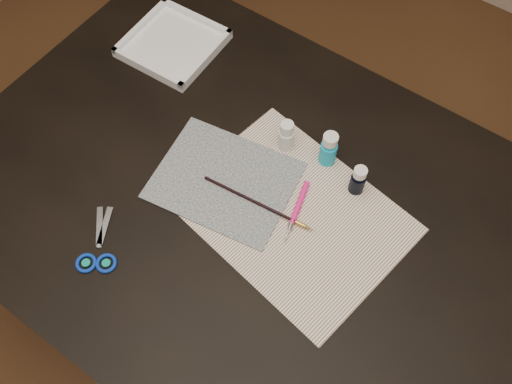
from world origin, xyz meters
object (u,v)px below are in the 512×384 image
Objects in this scene: paper at (293,214)px; palette_tray at (173,43)px; paint_bottle_white at (286,136)px; scissors at (97,240)px; paint_bottle_navy at (358,180)px; canvas at (224,180)px; paint_bottle_cyan at (329,149)px.

palette_tray is (-0.49, 0.21, 0.01)m from paper.
scissors is at bearing -114.01° from paint_bottle_white.
paint_bottle_navy is at bearing 59.28° from paper.
paint_bottle_white is at bearing -65.62° from scissors.
scissors is at bearing -132.10° from paint_bottle_navy.
paint_bottle_navy is at bearing -9.12° from palette_tray.
scissors is at bearing -115.91° from canvas.
paint_bottle_white is at bearing 129.04° from paper.
paper is 2.71× the size of scissors.
scissors is (-0.27, -0.42, -0.04)m from paint_bottle_cyan.
paint_bottle_white reaches higher than scissors.
scissors is at bearing -67.23° from palette_tray.
paper is 5.44× the size of paint_bottle_white.
paper is 0.16m from canvas.
scissors is at bearing -136.24° from paper.
scissors reaches higher than paper.
paint_bottle_cyan reaches higher than paper.
scissors is at bearing -122.67° from paint_bottle_cyan.
palette_tray is at bearing 156.34° from paper.
paper is 2.10× the size of palette_tray.
paper is at bearing -23.66° from palette_tray.
paint_bottle_navy reaches higher than canvas.
paper is 5.71× the size of paint_bottle_navy.
paint_bottle_cyan is at bearing 12.62° from paint_bottle_white.
canvas is at bearing -35.25° from palette_tray.
paper is 0.15m from paint_bottle_navy.
canvas reaches higher than paper.
palette_tray is (-0.56, 0.09, -0.03)m from paint_bottle_navy.
paper is 1.54× the size of canvas.
paint_bottle_navy is at bearing -1.92° from paint_bottle_white.
canvas is 0.28m from paint_bottle_navy.
paint_bottle_white reaches higher than canvas.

